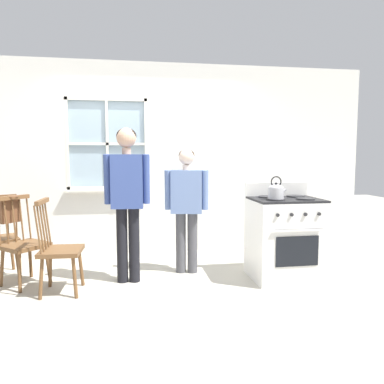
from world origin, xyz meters
TOP-DOWN VIEW (x-y plane):
  - ground_plane at (0.00, 0.00)m, footprint 16.00×16.00m
  - wall_back at (0.03, 1.40)m, footprint 6.40×0.16m
  - chair_by_window at (-1.44, 0.26)m, footprint 0.58×0.58m
  - chair_near_wall at (-1.01, -0.06)m, footprint 0.43×0.44m
  - person_elderly_left at (-0.31, 0.16)m, footprint 0.50×0.24m
  - person_teen_center at (0.38, 0.39)m, footprint 0.53×0.28m
  - stove at (1.46, -0.01)m, footprint 0.77×0.68m
  - kettle at (1.29, -0.14)m, footprint 0.21×0.17m
  - potted_plant at (-0.36, 1.31)m, footprint 0.12×0.11m
  - handbag at (-1.61, 0.42)m, footprint 0.25×0.25m

SIDE VIEW (x-z plane):
  - ground_plane at x=0.00m, z-range 0.00..0.00m
  - chair_by_window at x=-1.44m, z-range -0.05..0.92m
  - chair_near_wall at x=-1.01m, z-range -0.05..0.92m
  - stove at x=1.46m, z-range -0.07..1.01m
  - handbag at x=-1.61m, z-range 0.65..0.95m
  - person_teen_center at x=0.38m, z-range 0.14..1.62m
  - kettle at x=1.29m, z-range 0.90..1.15m
  - person_elderly_left at x=-0.31m, z-range 0.19..1.89m
  - potted_plant at x=-0.36m, z-range 0.89..1.22m
  - wall_back at x=0.03m, z-range -0.02..2.68m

